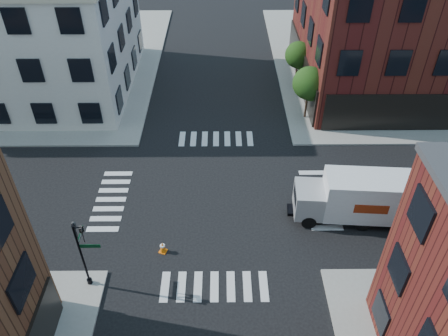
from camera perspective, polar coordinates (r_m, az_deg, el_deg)
ground at (r=29.35m, az=-1.13°, el=-4.06°), size 120.00×120.00×0.00m
sidewalk_ne at (r=51.22m, az=23.92°, el=12.74°), size 30.00×30.00×0.15m
sidewalk_nw at (r=51.56m, az=-25.58°, el=12.42°), size 30.00×30.00×0.15m
tree_near at (r=36.37m, az=11.13°, el=10.60°), size 2.69×2.69×4.49m
tree_far at (r=41.78m, az=9.75°, el=14.19°), size 2.43×2.43×4.07m
signal_pole at (r=23.75m, az=-18.05°, el=-9.92°), size 1.29×1.24×4.60m
box_truck at (r=28.08m, az=16.92°, el=-3.75°), size 7.51×2.75×3.34m
traffic_cone at (r=26.17m, az=-8.02°, el=-10.20°), size 0.55×0.55×0.78m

